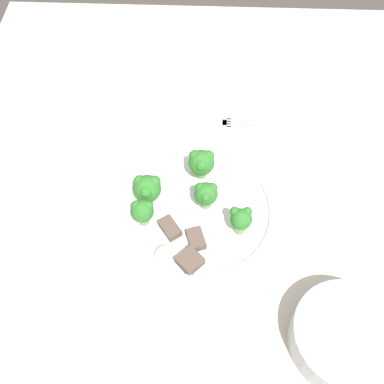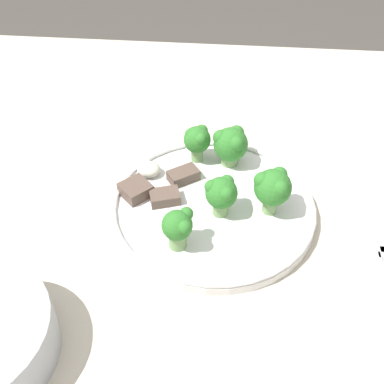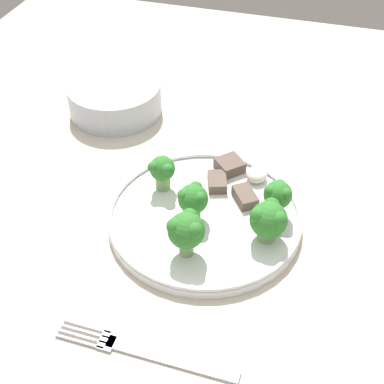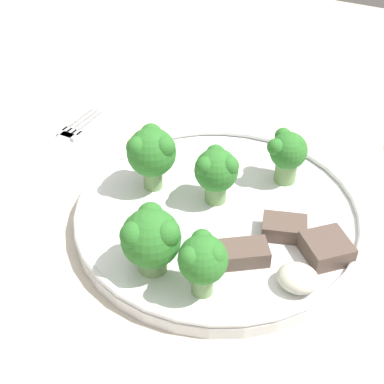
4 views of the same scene
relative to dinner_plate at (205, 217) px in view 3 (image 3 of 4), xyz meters
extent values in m
cube|color=beige|center=(0.04, 0.06, -0.02)|extent=(1.27, 1.11, 0.03)
cylinder|color=brown|center=(0.62, 0.55, -0.39)|extent=(0.06, 0.06, 0.69)
cylinder|color=white|center=(0.00, 0.00, 0.00)|extent=(0.26, 0.26, 0.01)
torus|color=white|center=(0.00, 0.00, 0.01)|extent=(0.26, 0.26, 0.01)
cube|color=silver|center=(-0.21, -0.02, -0.01)|extent=(0.02, 0.15, 0.00)
cube|color=silver|center=(-0.21, 0.05, -0.01)|extent=(0.02, 0.02, 0.00)
cube|color=silver|center=(-0.20, 0.08, -0.01)|extent=(0.00, 0.06, 0.00)
cube|color=silver|center=(-0.21, 0.08, -0.01)|extent=(0.00, 0.06, 0.00)
cube|color=silver|center=(-0.21, 0.08, -0.01)|extent=(0.00, 0.06, 0.00)
cube|color=silver|center=(-0.22, 0.08, -0.01)|extent=(0.00, 0.06, 0.00)
cylinder|color=#B7BCC6|center=(0.22, 0.22, 0.02)|extent=(0.16, 0.16, 0.05)
cylinder|color=silver|center=(0.22, 0.22, 0.01)|extent=(0.13, 0.13, 0.04)
cylinder|color=#7FA866|center=(-0.01, 0.01, 0.01)|extent=(0.02, 0.02, 0.02)
sphere|color=#337F2D|center=(-0.01, 0.01, 0.04)|extent=(0.04, 0.04, 0.04)
sphere|color=#337F2D|center=(0.00, 0.01, 0.05)|extent=(0.02, 0.02, 0.02)
sphere|color=#337F2D|center=(-0.02, 0.02, 0.05)|extent=(0.02, 0.02, 0.02)
sphere|color=#337F2D|center=(-0.02, 0.00, 0.05)|extent=(0.02, 0.02, 0.02)
cylinder|color=#7FA866|center=(0.03, 0.07, 0.01)|extent=(0.02, 0.02, 0.02)
sphere|color=#337F2D|center=(0.03, 0.07, 0.04)|extent=(0.04, 0.04, 0.04)
sphere|color=#337F2D|center=(0.04, 0.07, 0.05)|extent=(0.02, 0.02, 0.02)
sphere|color=#337F2D|center=(0.03, 0.08, 0.05)|extent=(0.02, 0.02, 0.02)
sphere|color=#337F2D|center=(0.03, 0.06, 0.05)|extent=(0.02, 0.02, 0.02)
cylinder|color=#7FA866|center=(-0.02, -0.09, 0.01)|extent=(0.02, 0.02, 0.02)
sphere|color=#337F2D|center=(-0.02, -0.09, 0.04)|extent=(0.05, 0.05, 0.05)
sphere|color=#337F2D|center=(0.00, -0.09, 0.05)|extent=(0.02, 0.02, 0.02)
sphere|color=#337F2D|center=(-0.02, -0.07, 0.05)|extent=(0.02, 0.02, 0.02)
sphere|color=#337F2D|center=(-0.02, -0.10, 0.05)|extent=(0.02, 0.02, 0.02)
cylinder|color=#7FA866|center=(-0.07, 0.00, 0.01)|extent=(0.02, 0.02, 0.02)
sphere|color=#337F2D|center=(-0.07, 0.00, 0.04)|extent=(0.05, 0.05, 0.05)
sphere|color=#337F2D|center=(-0.06, 0.00, 0.05)|extent=(0.02, 0.02, 0.02)
sphere|color=#337F2D|center=(-0.08, 0.02, 0.05)|extent=(0.02, 0.02, 0.02)
sphere|color=#337F2D|center=(-0.08, -0.01, 0.05)|extent=(0.02, 0.02, 0.02)
cylinder|color=#7FA866|center=(0.03, -0.09, 0.01)|extent=(0.02, 0.02, 0.02)
sphere|color=#337F2D|center=(0.03, -0.09, 0.04)|extent=(0.04, 0.04, 0.04)
sphere|color=#337F2D|center=(0.04, -0.09, 0.05)|extent=(0.02, 0.02, 0.02)
sphere|color=#337F2D|center=(0.02, -0.08, 0.05)|extent=(0.02, 0.02, 0.02)
sphere|color=#337F2D|center=(0.02, -0.10, 0.05)|extent=(0.02, 0.02, 0.02)
cube|color=brown|center=(0.06, 0.00, 0.01)|extent=(0.04, 0.04, 0.01)
cube|color=brown|center=(0.04, -0.05, 0.01)|extent=(0.05, 0.04, 0.01)
cube|color=brown|center=(0.10, -0.01, 0.01)|extent=(0.05, 0.05, 0.02)
ellipsoid|color=silver|center=(0.09, -0.05, 0.01)|extent=(0.03, 0.03, 0.02)
camera|label=1|loc=(0.40, 0.01, 0.67)|focal=42.00mm
camera|label=2|loc=(-0.01, 0.41, 0.41)|focal=42.00mm
camera|label=3|loc=(-0.50, -0.13, 0.51)|focal=50.00mm
camera|label=4|loc=(0.15, -0.33, 0.33)|focal=50.00mm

